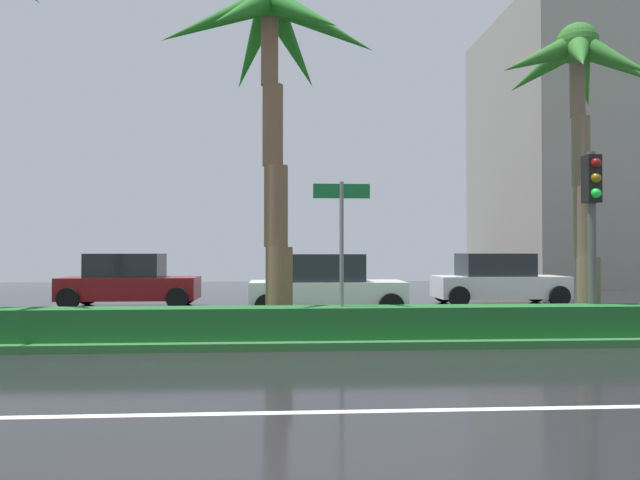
{
  "coord_description": "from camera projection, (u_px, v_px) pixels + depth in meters",
  "views": [
    {
      "loc": [
        0.26,
        -4.69,
        1.83
      ],
      "look_at": [
        1.3,
        11.45,
        2.11
      ],
      "focal_mm": 33.27,
      "sensor_mm": 36.0,
      "label": 1
    }
  ],
  "objects": [
    {
      "name": "ground_plane",
      "position": [
        270.0,
        332.0,
        13.61
      ],
      "size": [
        90.0,
        42.0,
        0.1
      ],
      "primitive_type": "cube",
      "color": "black"
    },
    {
      "name": "near_lane_divider_stripe",
      "position": [
        258.0,
        413.0,
        6.63
      ],
      "size": [
        81.0,
        0.14,
        0.01
      ],
      "primitive_type": "cube",
      "color": "white",
      "rests_on": "ground_plane"
    },
    {
      "name": "median_strip",
      "position": [
        269.0,
        332.0,
        12.62
      ],
      "size": [
        85.5,
        4.0,
        0.15
      ],
      "primitive_type": "cube",
      "color": "#2D6B33",
      "rests_on": "ground_plane"
    },
    {
      "name": "median_hedge",
      "position": [
        268.0,
        323.0,
        11.23
      ],
      "size": [
        76.5,
        0.7,
        0.6
      ],
      "color": "#1E6028",
      "rests_on": "median_strip"
    },
    {
      "name": "palm_tree_centre_left",
      "position": [
        272.0,
        64.0,
        12.78
      ],
      "size": [
        4.79,
        4.34,
        7.54
      ],
      "color": "brown",
      "rests_on": "median_strip"
    },
    {
      "name": "palm_tree_centre",
      "position": [
        579.0,
        90.0,
        12.98
      ],
      "size": [
        3.76,
        3.5,
        6.68
      ],
      "color": "brown",
      "rests_on": "median_strip"
    },
    {
      "name": "traffic_signal_median_right",
      "position": [
        592.0,
        208.0,
        11.92
      ],
      "size": [
        0.28,
        0.43,
        3.67
      ],
      "color": "#4C4C47",
      "rests_on": "median_strip"
    },
    {
      "name": "street_name_sign",
      "position": [
        342.0,
        237.0,
        11.4
      ],
      "size": [
        1.1,
        0.08,
        3.0
      ],
      "color": "slate",
      "rests_on": "median_strip"
    },
    {
      "name": "car_in_traffic_second",
      "position": [
        129.0,
        281.0,
        19.15
      ],
      "size": [
        4.3,
        2.02,
        1.72
      ],
      "color": "maroon",
      "rests_on": "ground_plane"
    },
    {
      "name": "car_in_traffic_third",
      "position": [
        325.0,
        286.0,
        16.61
      ],
      "size": [
        4.3,
        2.02,
        1.72
      ],
      "color": "white",
      "rests_on": "ground_plane"
    },
    {
      "name": "car_in_traffic_fourth",
      "position": [
        498.0,
        280.0,
        19.94
      ],
      "size": [
        4.3,
        2.02,
        1.72
      ],
      "color": "white",
      "rests_on": "ground_plane"
    }
  ]
}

